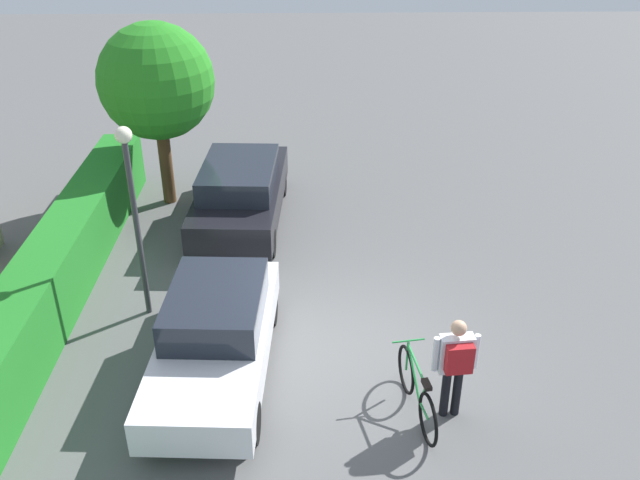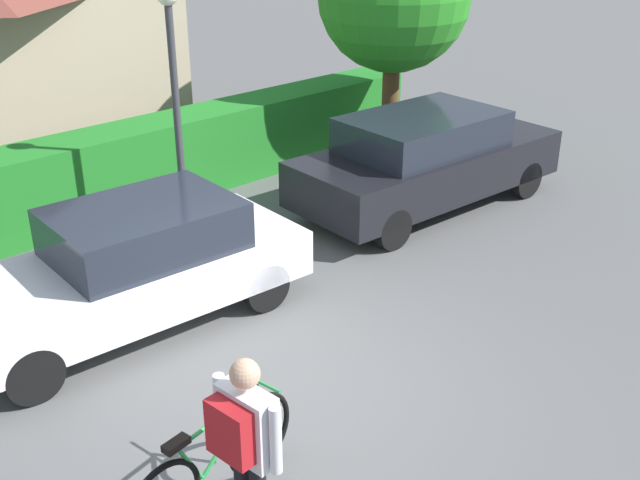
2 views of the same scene
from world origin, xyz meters
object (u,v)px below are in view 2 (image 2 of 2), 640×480
at_px(person_rider, 244,438).
at_px(street_lamp, 174,79).
at_px(parked_car_far, 426,159).
at_px(bicycle, 214,465).
at_px(parked_car_near, 131,266).

height_order(person_rider, street_lamp, street_lamp).
xyz_separation_m(parked_car_far, bicycle, (-6.24, -3.03, -0.37)).
bearing_deg(parked_car_far, parked_car_near, -179.93).
bearing_deg(person_rider, bicycle, 84.24).
xyz_separation_m(parked_car_far, street_lamp, (-3.50, 1.45, 1.56)).
height_order(parked_car_near, parked_car_far, parked_car_far).
bearing_deg(person_rider, parked_car_near, 72.52).
distance_m(parked_car_far, bicycle, 6.95).
distance_m(bicycle, person_rider, 0.79).
bearing_deg(street_lamp, parked_car_near, -139.12).
relative_size(parked_car_far, street_lamp, 1.28).
distance_m(parked_car_near, parked_car_far, 5.18).
height_order(parked_car_far, bicycle, parked_car_far).
bearing_deg(parked_car_near, bicycle, -109.32).
bearing_deg(bicycle, parked_car_near, 70.68).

